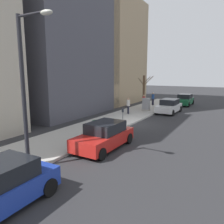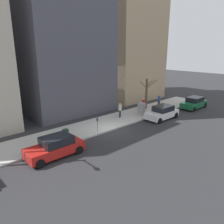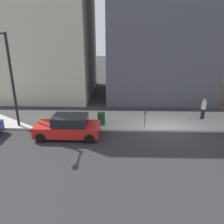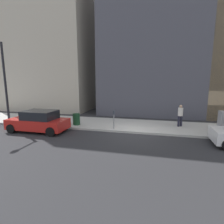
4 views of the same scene
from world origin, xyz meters
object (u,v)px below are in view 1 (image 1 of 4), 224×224
object	(u,v)px
office_tower_left	(100,53)
trash_bin	(96,127)
parked_car_green	(185,100)
streetlamp	(27,80)
bare_tree	(144,91)
parked_car_red	(104,136)
pedestrian_midblock	(144,101)
pedestrian_far_corner	(128,105)
parking_meter	(123,115)
pedestrian_near_meter	(153,98)
parked_car_white	(169,106)
utility_box	(146,105)

from	to	relation	value
office_tower_left	trash_bin	bearing A→B (deg)	121.93
parked_car_green	streetlamp	world-z (taller)	streetlamp
bare_tree	parked_car_green	bearing A→B (deg)	-125.66
parked_car_red	pedestrian_midblock	world-z (taller)	pedestrian_midblock
trash_bin	pedestrian_far_corner	size ratio (longest dim) A/B	0.54
parking_meter	pedestrian_near_meter	size ratio (longest dim) A/B	0.81
parked_car_white	parking_meter	distance (m)	8.35
pedestrian_far_corner	pedestrian_near_meter	bearing A→B (deg)	144.63
streetlamp	office_tower_left	distance (m)	24.77
pedestrian_near_meter	pedestrian_midblock	size ratio (longest dim) A/B	1.00
parking_meter	pedestrian_far_corner	size ratio (longest dim) A/B	0.81
parked_car_red	trash_bin	distance (m)	2.79
streetlamp	bare_tree	xyz separation A→B (m)	(2.30, -19.10, -1.81)
parked_car_green	streetlamp	bearing A→B (deg)	86.24
parked_car_green	parked_car_white	world-z (taller)	same
parked_car_red	bare_tree	bearing A→B (deg)	-76.01
parked_car_red	utility_box	size ratio (longest dim) A/B	2.95
pedestrian_midblock	utility_box	bearing A→B (deg)	-1.01
parked_car_red	pedestrian_near_meter	distance (m)	17.61
parked_car_green	bare_tree	bearing A→B (deg)	54.21
streetlamp	pedestrian_midblock	bearing A→B (deg)	-84.25
streetlamp	pedestrian_midblock	world-z (taller)	streetlamp
parked_car_green	parked_car_white	distance (m)	7.03
parked_car_white	pedestrian_midblock	xyz separation A→B (m)	(3.16, -0.46, 0.35)
parked_car_white	utility_box	distance (m)	2.51
parking_meter	office_tower_left	distance (m)	17.78
parked_car_white	parked_car_red	bearing A→B (deg)	90.88
utility_box	streetlamp	xyz separation A→B (m)	(-1.02, 16.65, 3.17)
utility_box	trash_bin	world-z (taller)	utility_box
trash_bin	parked_car_green	bearing A→B (deg)	-96.73
parked_car_green	pedestrian_midblock	xyz separation A→B (m)	(3.35, 6.57, 0.35)
parked_car_red	streetlamp	size ratio (longest dim) A/B	0.65
streetlamp	parked_car_red	bearing A→B (deg)	-107.67
parked_car_white	utility_box	bearing A→B (deg)	19.71
utility_box	pedestrian_midblock	xyz separation A→B (m)	(0.79, -1.25, 0.24)
pedestrian_midblock	pedestrian_far_corner	distance (m)	3.89
pedestrian_near_meter	bare_tree	bearing A→B (deg)	0.08
bare_tree	pedestrian_near_meter	world-z (taller)	bare_tree
parked_car_red	pedestrian_far_corner	bearing A→B (deg)	-71.26
pedestrian_near_meter	pedestrian_far_corner	bearing A→B (deg)	9.62
parked_car_white	pedestrian_midblock	world-z (taller)	pedestrian_midblock
parked_car_red	bare_tree	size ratio (longest dim) A/B	1.08
parked_car_green	parked_car_red	world-z (taller)	same
parking_meter	trash_bin	size ratio (longest dim) A/B	1.50
parked_car_green	parking_meter	xyz separation A→B (m)	(1.72, 15.24, 0.24)
trash_bin	office_tower_left	size ratio (longest dim) A/B	0.06
parked_car_white	utility_box	world-z (taller)	utility_box
bare_tree	pedestrian_far_corner	bearing A→B (deg)	93.64
parked_car_white	trash_bin	xyz separation A→B (m)	(1.98, 11.37, -0.14)
parked_car_green	utility_box	distance (m)	8.23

